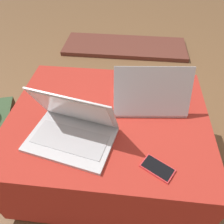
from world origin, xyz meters
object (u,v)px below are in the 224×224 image
object	(u,v)px
cell_phone	(157,168)
backpack	(6,144)
laptop_near	(72,129)
laptop_far	(149,98)

from	to	relation	value
cell_phone	backpack	distance (m)	0.93
laptop_near	backpack	xyz separation A→B (m)	(-0.47, 0.11, -0.32)
cell_phone	backpack	world-z (taller)	backpack
laptop_far	backpack	world-z (taller)	laptop_far
laptop_near	cell_phone	bearing A→B (deg)	-6.74
laptop_near	laptop_far	xyz separation A→B (m)	(0.35, 0.25, 0.00)
cell_phone	laptop_near	bearing A→B (deg)	-77.44
laptop_far	cell_phone	size ratio (longest dim) A/B	2.60
backpack	cell_phone	bearing A→B (deg)	57.47
laptop_near	laptop_far	distance (m)	0.43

